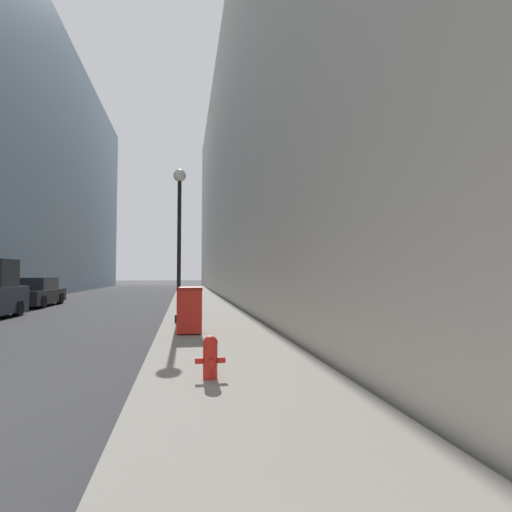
{
  "coord_description": "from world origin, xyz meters",
  "views": [
    {
      "loc": [
        4.66,
        -4.32,
        1.7
      ],
      "look_at": [
        8.56,
        17.33,
        2.68
      ],
      "focal_mm": 28.0,
      "sensor_mm": 36.0,
      "label": 1
    }
  ],
  "objects_px": {
    "fire_hydrant": "(210,356)",
    "trash_bin": "(189,310)",
    "parked_sedan_near": "(36,293)",
    "lamppost": "(179,224)"
  },
  "relations": [
    {
      "from": "lamppost",
      "to": "parked_sedan_near",
      "type": "height_order",
      "value": "lamppost"
    },
    {
      "from": "lamppost",
      "to": "parked_sedan_near",
      "type": "bearing_deg",
      "value": 128.46
    },
    {
      "from": "trash_bin",
      "to": "parked_sedan_near",
      "type": "height_order",
      "value": "parked_sedan_near"
    },
    {
      "from": "lamppost",
      "to": "parked_sedan_near",
      "type": "distance_m",
      "value": 12.28
    },
    {
      "from": "parked_sedan_near",
      "to": "lamppost",
      "type": "bearing_deg",
      "value": -51.54
    },
    {
      "from": "fire_hydrant",
      "to": "trash_bin",
      "type": "distance_m",
      "value": 4.67
    },
    {
      "from": "trash_bin",
      "to": "fire_hydrant",
      "type": "bearing_deg",
      "value": -86.84
    },
    {
      "from": "fire_hydrant",
      "to": "trash_bin",
      "type": "xyz_separation_m",
      "value": [
        -0.26,
        4.65,
        0.29
      ]
    },
    {
      "from": "fire_hydrant",
      "to": "parked_sedan_near",
      "type": "xyz_separation_m",
      "value": [
        -8.03,
        16.52,
        0.23
      ]
    },
    {
      "from": "trash_bin",
      "to": "lamppost",
      "type": "bearing_deg",
      "value": 97.18
    }
  ]
}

